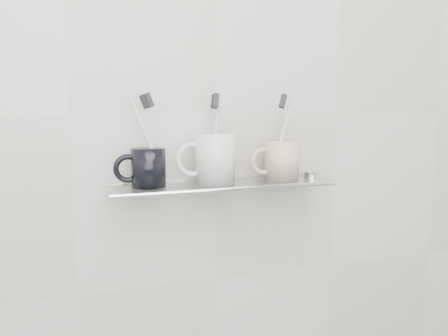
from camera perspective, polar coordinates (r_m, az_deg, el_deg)
name	(u,v)px	position (r m, az deg, el deg)	size (l,w,h in m)	color
wall_back	(215,115)	(1.02, -1.20, 6.97)	(2.50, 2.50, 0.00)	beige
shelf_glass	(223,185)	(0.98, -0.16, -2.19)	(0.50, 0.12, 0.01)	silver
shelf_rail	(231,189)	(0.92, 0.87, -2.80)	(0.01, 0.01, 0.50)	silver
bracket_left	(125,191)	(0.98, -12.76, -2.96)	(0.02, 0.02, 0.03)	silver
bracket_right	(298,181)	(1.10, 9.63, -1.70)	(0.02, 0.02, 0.03)	silver
mug_left	(148,168)	(0.94, -9.84, 0.05)	(0.07, 0.07, 0.08)	black
mug_left_handle	(128,168)	(0.93, -12.44, -0.06)	(0.06, 0.06, 0.01)	black
toothbrush_left	(148,139)	(0.93, -9.93, 3.70)	(0.01, 0.01, 0.19)	white
bristles_left	(147,101)	(0.93, -10.06, 8.62)	(0.01, 0.02, 0.03)	#222428
mug_center	(215,159)	(0.97, -1.17, 1.24)	(0.09, 0.09, 0.11)	white
mug_center_handle	(193,159)	(0.95, -4.08, 1.13)	(0.08, 0.08, 0.01)	white
toothbrush_center	(215,138)	(0.96, -1.18, 3.97)	(0.01, 0.01, 0.19)	#A7B0BA
bristles_center	(215,101)	(0.96, -1.19, 8.74)	(0.01, 0.02, 0.03)	#222428
mug_right	(282,160)	(1.02, 7.54, 1.01)	(0.08, 0.08, 0.09)	beige
mug_right_handle	(263,161)	(1.01, 5.17, 0.91)	(0.07, 0.07, 0.01)	beige
toothbrush_right	(282,136)	(1.02, 7.60, 4.14)	(0.01, 0.01, 0.19)	beige
bristles_right	(283,101)	(1.02, 7.69, 8.65)	(0.01, 0.02, 0.03)	#222428
chrome_cap	(311,175)	(1.06, 11.35, -0.84)	(0.04, 0.04, 0.01)	silver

